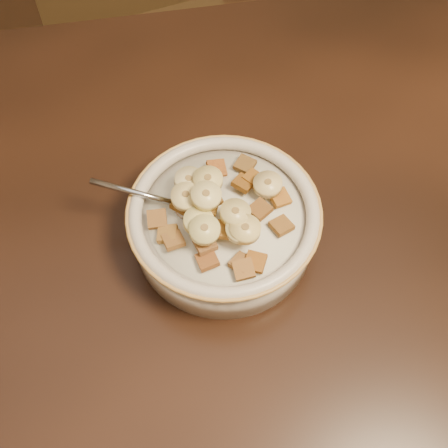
{
  "coord_description": "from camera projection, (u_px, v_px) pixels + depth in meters",
  "views": [
    {
      "loc": [
        0.01,
        -0.27,
        1.3
      ],
      "look_at": [
        0.06,
        0.05,
        0.78
      ],
      "focal_mm": 45.0,
      "sensor_mm": 36.0,
      "label": 1
    }
  ],
  "objects": [
    {
      "name": "cereal_square_1",
      "position": [
        208.0,
        207.0,
        0.58
      ],
      "size": [
        0.03,
        0.03,
        0.01
      ],
      "primitive_type": "cube",
      "rotation": [
        0.14,
        -0.12,
        2.78
      ],
      "color": "#8D5C19",
      "rests_on": "milk"
    },
    {
      "name": "cereal_square_9",
      "position": [
        217.0,
        169.0,
        0.62
      ],
      "size": [
        0.02,
        0.02,
        0.01
      ],
      "primitive_type": "cube",
      "rotation": [
        0.24,
        0.17,
        0.11
      ],
      "color": "#98531F",
      "rests_on": "milk"
    },
    {
      "name": "cereal_square_17",
      "position": [
        167.0,
        234.0,
        0.57
      ],
      "size": [
        0.02,
        0.02,
        0.01
      ],
      "primitive_type": "cube",
      "rotation": [
        -0.18,
        0.11,
        1.4
      ],
      "color": "brown",
      "rests_on": "milk"
    },
    {
      "name": "cereal_bowl",
      "position": [
        224.0,
        227.0,
        0.62
      ],
      "size": [
        0.2,
        0.2,
        0.05
      ],
      "primitive_type": "cylinder",
      "color": "beige",
      "rests_on": "table"
    },
    {
      "name": "cereal_square_21",
      "position": [
        245.0,
        165.0,
        0.62
      ],
      "size": [
        0.03,
        0.03,
        0.01
      ],
      "primitive_type": "cube",
      "rotation": [
        -0.03,
        -0.0,
        2.47
      ],
      "color": "brown",
      "rests_on": "milk"
    },
    {
      "name": "cereal_square_13",
      "position": [
        255.0,
        262.0,
        0.56
      ],
      "size": [
        0.03,
        0.03,
        0.01
      ],
      "primitive_type": "cube",
      "rotation": [
        -0.15,
        0.09,
        2.66
      ],
      "color": "#9B581C",
      "rests_on": "milk"
    },
    {
      "name": "cereal_square_2",
      "position": [
        242.0,
        263.0,
        0.56
      ],
      "size": [
        0.03,
        0.03,
        0.01
      ],
      "primitive_type": "cube",
      "rotation": [
        -0.09,
        0.13,
        0.76
      ],
      "color": "brown",
      "rests_on": "milk"
    },
    {
      "name": "table",
      "position": [
        175.0,
        292.0,
        0.62
      ],
      "size": [
        1.43,
        0.94,
        0.04
      ],
      "primitive_type": "cube",
      "rotation": [
        0.0,
        0.0,
        0.03
      ],
      "color": "black",
      "rests_on": "floor"
    },
    {
      "name": "cereal_square_4",
      "position": [
        207.0,
        260.0,
        0.56
      ],
      "size": [
        0.02,
        0.02,
        0.01
      ],
      "primitive_type": "cube",
      "rotation": [
        -0.12,
        -0.09,
        0.24
      ],
      "color": "brown",
      "rests_on": "milk"
    },
    {
      "name": "cereal_square_16",
      "position": [
        254.0,
        179.0,
        0.61
      ],
      "size": [
        0.03,
        0.03,
        0.01
      ],
      "primitive_type": "cube",
      "rotation": [
        0.2,
        -0.07,
        2.32
      ],
      "color": "brown",
      "rests_on": "milk"
    },
    {
      "name": "banana_slice_6",
      "position": [
        268.0,
        184.0,
        0.59
      ],
      "size": [
        0.04,
        0.04,
        0.01
      ],
      "primitive_type": "cylinder",
      "rotation": [
        -0.07,
        0.03,
        1.37
      ],
      "color": "#CEB886",
      "rests_on": "milk"
    },
    {
      "name": "banana_slice_0",
      "position": [
        199.0,
        221.0,
        0.56
      ],
      "size": [
        0.04,
        0.04,
        0.01
      ],
      "primitive_type": "cylinder",
      "rotation": [
        0.07,
        -0.09,
        2.02
      ],
      "color": "#F5E794",
      "rests_on": "milk"
    },
    {
      "name": "chair",
      "position": [
        149.0,
        60.0,
        1.14
      ],
      "size": [
        0.53,
        0.53,
        1.01
      ],
      "primitive_type": "cube",
      "rotation": [
        0.0,
        0.0,
        0.23
      ],
      "color": "#3C2A16",
      "rests_on": "floor"
    },
    {
      "name": "cereal_square_3",
      "position": [
        260.0,
        209.0,
        0.58
      ],
      "size": [
        0.03,
        0.03,
        0.01
      ],
      "primitive_type": "cube",
      "rotation": [
        -0.08,
        0.09,
        2.14
      ],
      "color": "brown",
      "rests_on": "milk"
    },
    {
      "name": "cereal_square_10",
      "position": [
        282.0,
        226.0,
        0.58
      ],
      "size": [
        0.03,
        0.03,
        0.01
      ],
      "primitive_type": "cube",
      "rotation": [
        -0.09,
        0.08,
        0.43
      ],
      "color": "#9A6027",
      "rests_on": "milk"
    },
    {
      "name": "milk",
      "position": [
        224.0,
        215.0,
        0.6
      ],
      "size": [
        0.16,
        0.16,
        0.0
      ],
      "primitive_type": "cylinder",
      "color": "beige",
      "rests_on": "cereal_bowl"
    },
    {
      "name": "cereal_square_18",
      "position": [
        197.0,
        196.0,
        0.59
      ],
      "size": [
        0.03,
        0.03,
        0.01
      ],
      "primitive_type": "cube",
      "rotation": [
        0.2,
        -0.13,
        0.56
      ],
      "color": "brown",
      "rests_on": "milk"
    },
    {
      "name": "cereal_square_14",
      "position": [
        222.0,
        229.0,
        0.57
      ],
      "size": [
        0.02,
        0.02,
        0.01
      ],
      "primitive_type": "cube",
      "rotation": [
        0.01,
        0.04,
        1.3
      ],
      "color": "olive",
      "rests_on": "milk"
    },
    {
      "name": "cereal_square_19",
      "position": [
        205.0,
        244.0,
        0.56
      ],
      "size": [
        0.03,
        0.03,
        0.01
      ],
      "primitive_type": "cube",
      "rotation": [
        -0.1,
        0.06,
        0.28
      ],
      "color": "#9C6437",
      "rests_on": "milk"
    },
    {
      "name": "banana_slice_5",
      "position": [
        206.0,
        196.0,
        0.56
      ],
      "size": [
        0.04,
        0.04,
        0.01
      ],
      "primitive_type": "cylinder",
      "rotation": [
        0.09,
        -0.08,
        1.27
      ],
      "color": "#F3CF7F",
      "rests_on": "milk"
    },
    {
      "name": "cereal_square_5",
      "position": [
        243.0,
        183.0,
        0.6
      ],
      "size": [
        0.03,
        0.03,
        0.01
      ],
      "primitive_type": "cube",
      "rotation": [
        0.23,
        -0.08,
        2.41
      ],
      "color": "brown",
      "rests_on": "milk"
    },
    {
      "name": "banana_slice_4",
      "position": [
        241.0,
        229.0,
        0.55
      ],
      "size": [
        0.03,
        0.03,
        0.01
      ],
      "primitive_type": "cylinder",
      "rotation": [
        -0.07,
        -0.05,
        1.64
      ],
      "color": "#EDD087",
      "rests_on": "milk"
    },
    {
      "name": "banana_slice_9",
      "position": [
        235.0,
        213.0,
        0.56
      ],
      "size": [
        0.04,
        0.04,
        0.01
      ],
      "primitive_type": "cylinder",
      "rotation": [
        0.06,
        0.07,
        0.86
      ],
      "color": "#E4C279",
      "rests_on": "milk"
    },
    {
      "name": "banana_slice_8",
      "position": [
        245.0,
        229.0,
        0.55
      ],
      "size": [
        0.04,
        0.04,
        0.01
      ],
      "primitive_type": "cylinder",
      "rotation": [
        -0.01,
        -0.0,
        2.98
      ],
      "color": "#D7C36E",
      "rests_on": "milk"
    },
    {
      "name": "banana_slice_7",
      "position": [
        189.0,
        181.0,
        0.59
      ],
      "size": [
        0.04,
        0.04,
        0.02
      ],
      "primitive_type": "cylinder",
      "rotation": [
        0.11,
        0.13,
        0.79
      ],
      "color": "beige",
      "rests_on": "milk"
    },
    {
      "name": "banana_slice_3",
      "position": [
        189.0,
        180.0,
        0.59
      ],
      "size": [
        0.04,
        0.04,
        0.01
      ],
      "primitive_type": "cylinder",
      "rotation": [
        -0.04,
        -0.11,
        2.97
      ],
      "color": "#DCC372",
      "rests_on": "milk"
    },
    {
      "name": "floor",
      "position": [
        200.0,
        434.0,
        1.29
      ],
      "size": [
        4.0,
        4.5,
        0.1
      ],
      "primitive_type": "cube",
      "color": "#422816",
      "rests_on": "ground"
    },
    {
      "name": "cereal_square_6",
      "position": [
        211.0,
        199.0,
        0.58
      ],
      "size": [
        0.03,
        0.03,
        0.01
      ],
      "primitive_type": "cube",
      "rotation": [
        0.07,
        -0.11,
        0.31
      ],
      "color": "brown",
      "rests_on": "milk"
    },
    {
      "name": "cereal_square_20",
      "position": [
        198.0,
        222.0,
        0.57
      ],
      "size": [
        0.03,
        0.03,
        0.01
      ],
      "primitive_type": "cube",
      "rotation": [
        0.06,
        -0.08,
        2.38
      ],
      "color": "olive",
      "rests_on": "milk"
    },
    {
      "name": "cereal_square_8",
      "position": [
        244.0,
        269.0,
        0.55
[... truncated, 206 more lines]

